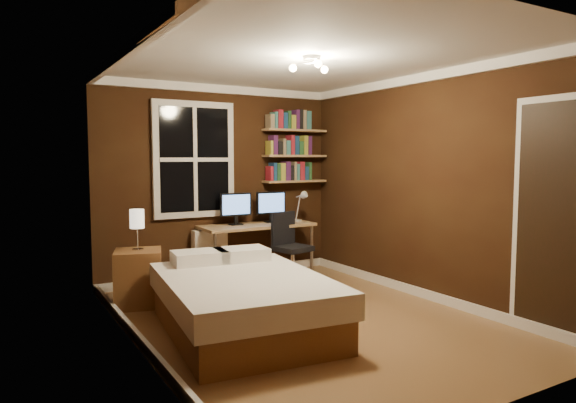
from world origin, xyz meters
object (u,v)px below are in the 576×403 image
monitor_left (236,209)px  desk (257,229)px  nightstand (138,278)px  bedside_lamp (137,230)px  office_chair (290,257)px  desk_lamp (301,206)px  bed (243,302)px  radiator (210,255)px  monitor_right (271,207)px

monitor_left → desk: bearing=-15.5°
nightstand → bedside_lamp: (0.00, 0.00, 0.52)m
desk → office_chair: 0.58m
nightstand → bedside_lamp: bedside_lamp is taller
nightstand → desk_lamp: size_ratio=1.35×
bedside_lamp → office_chair: bedside_lamp is taller
bed → desk: desk is taller
radiator → monitor_left: monitor_left is taller
bedside_lamp → monitor_left: size_ratio=1.01×
monitor_left → desk_lamp: bearing=-9.3°
desk → bedside_lamp: bearing=-163.9°
nightstand → monitor_right: bearing=32.9°
nightstand → desk_lamp: 2.42m
bedside_lamp → desk_lamp: size_ratio=0.99×
monitor_right → desk_lamp: (0.38, -0.15, 0.01)m
bed → desk_lamp: bearing=52.1°
monitor_left → office_chair: bearing=-42.5°
bedside_lamp → radiator: 1.35m
monitor_right → office_chair: (0.01, -0.48, -0.59)m
desk → monitor_right: bearing=16.9°
desk_lamp → office_chair: 0.79m
bed → bedside_lamp: (-0.60, 1.31, 0.54)m
desk → monitor_left: 0.39m
nightstand → office_chair: size_ratio=0.67×
radiator → monitor_right: bearing=-7.4°
bedside_lamp → monitor_right: 2.00m
desk → desk_lamp: bearing=-6.5°
radiator → office_chair: (0.85, -0.59, -0.00)m
office_chair → nightstand: bearing=169.2°
monitor_left → nightstand: bearing=-158.3°
bedside_lamp → desk: 1.74m
nightstand → monitor_left: monitor_left is taller
nightstand → monitor_left: (1.40, 0.56, 0.62)m
bed → monitor_left: size_ratio=4.72×
bed → radiator: bearing=83.1°
nightstand → radiator: size_ratio=0.91×
desk → desk_lamp: 0.69m
nightstand → monitor_left: size_ratio=1.39×
desk → monitor_right: monitor_right is taller
bedside_lamp → desk: (1.67, 0.48, -0.16)m
nightstand → monitor_right: size_ratio=1.39×
radiator → desk: (0.59, -0.18, 0.32)m
nightstand → desk: desk is taller
monitor_left → office_chair: size_ratio=0.48×
bedside_lamp → office_chair: (1.93, 0.07, -0.49)m
nightstand → desk_lamp: (2.30, 0.41, 0.63)m
bed → desk: size_ratio=1.35×
nightstand → desk: bearing=32.8°
bedside_lamp → monitor_left: bearing=21.7°
bed → radiator: size_ratio=3.08×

